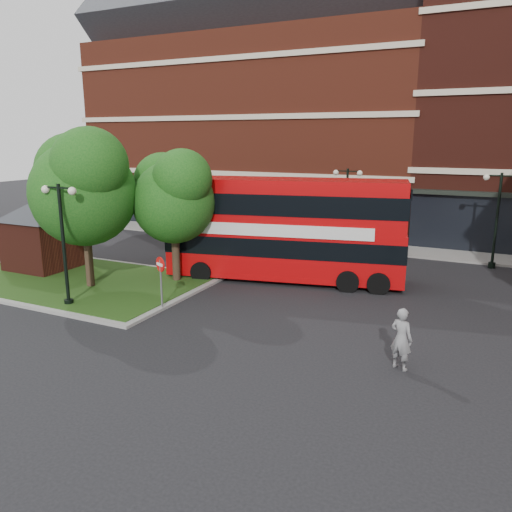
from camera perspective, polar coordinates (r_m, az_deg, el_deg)
The scene contains 15 objects.
ground at distance 18.34m, azimuth -8.84°, elevation -8.34°, with size 120.00×120.00×0.00m, color black.
pavement_far at distance 32.69m, azimuth 7.65°, elevation 1.49°, with size 44.00×3.00×0.12m, color slate.
terrace_far_left at distance 41.93m, azimuth 0.53°, elevation 13.76°, with size 26.00×12.00×14.00m, color maroon.
traffic_island at distance 25.47m, azimuth -20.00°, elevation -2.62°, with size 12.60×7.60×0.15m.
kiosk at distance 27.83m, azimuth -23.26°, elevation 3.15°, with size 6.51×6.51×3.60m.
tree_island_west at distance 23.36m, azimuth -19.23°, elevation 7.88°, with size 5.40×4.71×7.21m.
tree_island_east at distance 23.39m, azimuth -9.49°, elevation 7.08°, with size 4.46×3.90×6.29m.
lamp_island at distance 21.21m, azimuth -21.18°, elevation 1.84°, with size 1.72×0.36×5.00m.
lamp_far_left at distance 29.77m, azimuth 10.28°, elevation 5.63°, with size 1.72×0.36×5.00m.
lamp_far_right at distance 28.73m, azimuth 25.86°, elevation 4.23°, with size 1.72×0.36×5.00m.
bus at distance 23.73m, azimuth 3.29°, elevation 3.82°, with size 11.47×4.77×4.27m.
woman at distance 15.53m, azimuth 16.27°, elevation -9.07°, with size 0.70×0.46×1.91m, color gray.
car_silver at distance 33.71m, azimuth 0.30°, elevation 2.99°, with size 1.53×3.81×1.30m, color #AFB2B6.
car_white at distance 29.87m, azimuth 11.96°, elevation 1.53°, with size 1.58×4.54×1.50m, color silver.
no_entry_sign at distance 20.01m, azimuth -10.84°, elevation -1.85°, with size 0.57×0.29×2.19m.
Camera 1 is at (9.79, -13.96, 6.75)m, focal length 35.00 mm.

